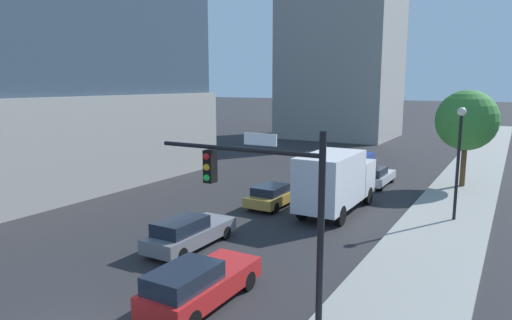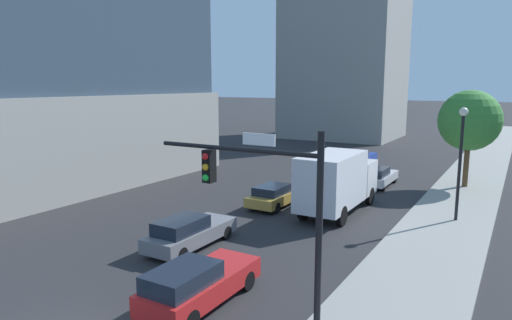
{
  "view_description": "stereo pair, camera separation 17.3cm",
  "coord_description": "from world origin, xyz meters",
  "views": [
    {
      "loc": [
        10.38,
        -6.97,
        7.17
      ],
      "look_at": [
        1.56,
        8.29,
        4.22
      ],
      "focal_mm": 31.92,
      "sensor_mm": 36.0,
      "label": 1
    },
    {
      "loc": [
        10.53,
        -6.88,
        7.17
      ],
      "look_at": [
        1.56,
        8.29,
        4.22
      ],
      "focal_mm": 31.92,
      "sensor_mm": 36.0,
      "label": 2
    }
  ],
  "objects": [
    {
      "name": "car_gold",
      "position": [
        -1.83,
        16.34,
        0.66
      ],
      "size": [
        1.81,
        4.66,
        1.32
      ],
      "color": "#AD8938",
      "rests_on": "ground"
    },
    {
      "name": "street_lamp",
      "position": [
        7.86,
        18.17,
        3.98
      ],
      "size": [
        0.44,
        0.44,
        5.86
      ],
      "color": "black",
      "rests_on": "sidewalk"
    },
    {
      "name": "car_gray",
      "position": [
        -1.83,
        8.17,
        0.71
      ],
      "size": [
        1.76,
        4.75,
        1.45
      ],
      "color": "slate",
      "rests_on": "ground"
    },
    {
      "name": "street_tree",
      "position": [
        7.32,
        27.04,
        4.71
      ],
      "size": [
        4.12,
        4.12,
        6.63
      ],
      "color": "brown",
      "rests_on": "sidewalk"
    },
    {
      "name": "box_truck",
      "position": [
        1.83,
        16.65,
        1.91
      ],
      "size": [
        2.42,
        7.08,
        3.47
      ],
      "color": "silver",
      "rests_on": "ground"
    },
    {
      "name": "traffic_light_pole",
      "position": [
        3.97,
        4.63,
        4.04
      ],
      "size": [
        5.75,
        0.48,
        5.75
      ],
      "color": "black",
      "rests_on": "sidewalk"
    },
    {
      "name": "car_silver",
      "position": [
        1.83,
        24.65,
        0.71
      ],
      "size": [
        1.89,
        4.41,
        1.41
      ],
      "color": "#B7B7BC",
      "rests_on": "ground"
    },
    {
      "name": "car_red",
      "position": [
        1.83,
        4.09,
        0.78
      ],
      "size": [
        1.78,
        4.68,
        1.57
      ],
      "color": "red",
      "rests_on": "ground"
    },
    {
      "name": "car_blue",
      "position": [
        -1.83,
        31.77,
        0.72
      ],
      "size": [
        1.94,
        4.71,
        1.47
      ],
      "color": "#233D9E",
      "rests_on": "ground"
    },
    {
      "name": "sidewalk",
      "position": [
        7.51,
        20.0,
        0.07
      ],
      "size": [
        4.25,
        120.0,
        0.15
      ],
      "primitive_type": "cube",
      "color": "gray",
      "rests_on": "ground"
    }
  ]
}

